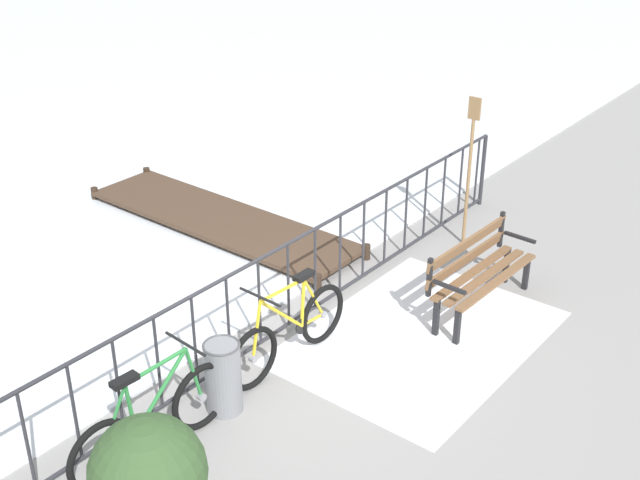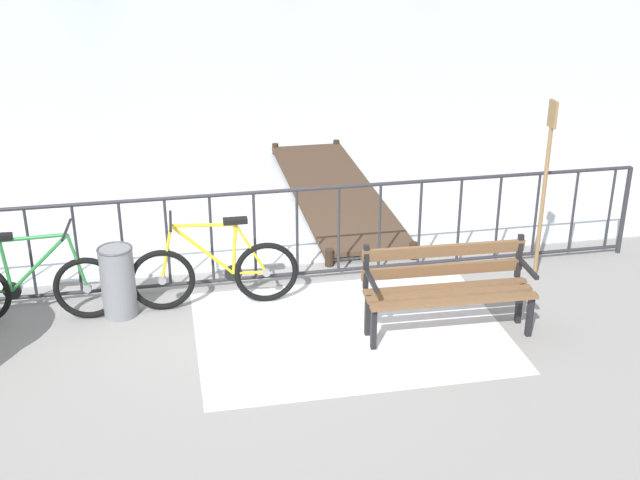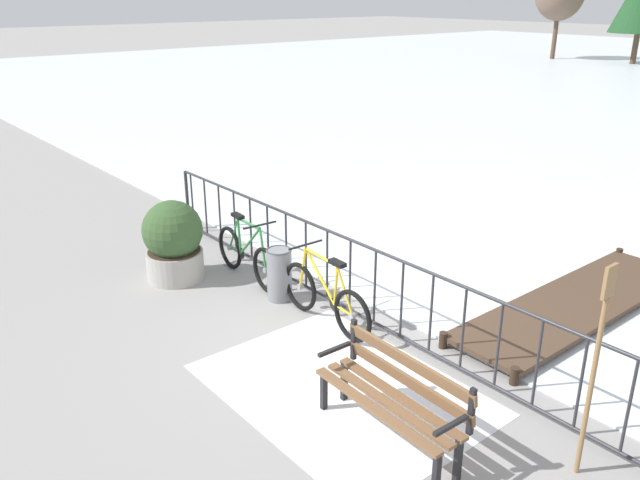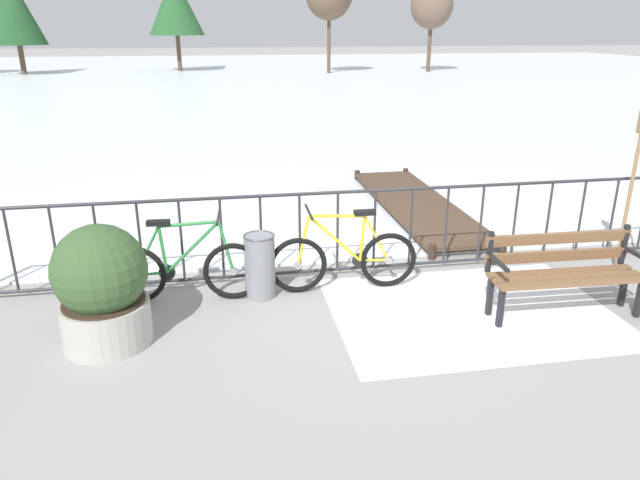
{
  "view_description": "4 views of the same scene",
  "coord_description": "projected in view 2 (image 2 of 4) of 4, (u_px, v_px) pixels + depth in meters",
  "views": [
    {
      "loc": [
        -5.48,
        -4.97,
        4.9
      ],
      "look_at": [
        0.83,
        0.05,
        0.84
      ],
      "focal_mm": 46.08,
      "sensor_mm": 36.0,
      "label": 1
    },
    {
      "loc": [
        -0.66,
        -8.02,
        4.0
      ],
      "look_at": [
        0.77,
        -0.79,
        0.81
      ],
      "focal_mm": 46.5,
      "sensor_mm": 36.0,
      "label": 2
    },
    {
      "loc": [
        5.35,
        -5.09,
        3.95
      ],
      "look_at": [
        -0.83,
        -0.0,
        0.87
      ],
      "focal_mm": 36.3,
      "sensor_mm": 36.0,
      "label": 3
    },
    {
      "loc": [
        -1.58,
        -6.44,
        2.88
      ],
      "look_at": [
        -0.45,
        -0.09,
        0.5
      ],
      "focal_mm": 32.84,
      "sensor_mm": 36.0,
      "label": 4
    }
  ],
  "objects": [
    {
      "name": "oar_upright",
      "position": [
        545.0,
        180.0,
        8.66
      ],
      "size": [
        0.04,
        0.16,
        1.98
      ],
      "color": "#937047",
      "rests_on": "ground"
    },
    {
      "name": "snow_patch",
      "position": [
        350.0,
        331.0,
        8.02
      ],
      "size": [
        2.95,
        2.16,
        0.01
      ],
      "primitive_type": "cube",
      "color": "white",
      "rests_on": "ground"
    },
    {
      "name": "railing_fence",
      "position": [
        233.0,
        238.0,
        8.7
      ],
      "size": [
        9.06,
        0.06,
        1.07
      ],
      "color": "#2D2D33",
      "rests_on": "ground"
    },
    {
      "name": "trash_bin",
      "position": [
        118.0,
        281.0,
        8.19
      ],
      "size": [
        0.35,
        0.35,
        0.73
      ],
      "color": "gray",
      "rests_on": "ground"
    },
    {
      "name": "bicycle_near_railing",
      "position": [
        31.0,
        288.0,
        8.06
      ],
      "size": [
        1.71,
        0.52,
        0.97
      ],
      "color": "black",
      "rests_on": "ground"
    },
    {
      "name": "ground_plane",
      "position": [
        235.0,
        286.0,
        8.92
      ],
      "size": [
        160.0,
        160.0,
        0.0
      ],
      "primitive_type": "plane",
      "color": "gray"
    },
    {
      "name": "wooden_dock",
      "position": [
        333.0,
        191.0,
        11.32
      ],
      "size": [
        1.1,
        4.29,
        0.2
      ],
      "color": "#4C3828",
      "rests_on": "ground"
    },
    {
      "name": "bicycle_second",
      "position": [
        215.0,
        273.0,
        8.37
      ],
      "size": [
        1.71,
        0.52,
        0.97
      ],
      "color": "black",
      "rests_on": "ground"
    },
    {
      "name": "park_bench",
      "position": [
        447.0,
        283.0,
        7.84
      ],
      "size": [
        1.61,
        0.53,
        0.89
      ],
      "color": "brown",
      "rests_on": "ground"
    }
  ]
}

